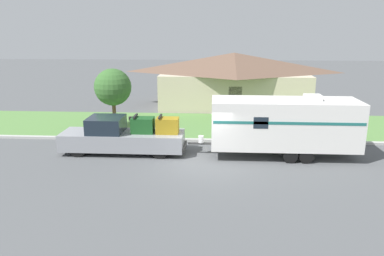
# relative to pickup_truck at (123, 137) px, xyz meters

# --- Properties ---
(ground_plane) EXTENTS (120.00, 120.00, 0.00)m
(ground_plane) POSITION_rel_pickup_truck_xyz_m (4.35, -1.51, -0.88)
(ground_plane) COLOR #515456
(curb_strip) EXTENTS (80.00, 0.30, 0.14)m
(curb_strip) POSITION_rel_pickup_truck_xyz_m (4.35, 2.24, -0.81)
(curb_strip) COLOR #ADADA8
(curb_strip) RESTS_ON ground_plane
(lawn_strip) EXTENTS (80.00, 7.00, 0.03)m
(lawn_strip) POSITION_rel_pickup_truck_xyz_m (4.35, 5.89, -0.86)
(lawn_strip) COLOR #568442
(lawn_strip) RESTS_ON ground_plane
(house_across_street) EXTENTS (12.80, 6.77, 4.42)m
(house_across_street) POSITION_rel_pickup_truck_xyz_m (6.31, 12.67, 1.41)
(house_across_street) COLOR beige
(house_across_street) RESTS_ON ground_plane
(pickup_truck) EXTENTS (6.50, 1.91, 2.03)m
(pickup_truck) POSITION_rel_pickup_truck_xyz_m (0.00, 0.00, 0.00)
(pickup_truck) COLOR black
(pickup_truck) RESTS_ON ground_plane
(travel_trailer) EXTENTS (8.52, 2.41, 3.21)m
(travel_trailer) POSITION_rel_pickup_truck_xyz_m (8.28, -0.00, 0.84)
(travel_trailer) COLOR black
(travel_trailer) RESTS_ON ground_plane
(mailbox) EXTENTS (0.48, 0.20, 1.27)m
(mailbox) POSITION_rel_pickup_truck_xyz_m (-0.09, 2.85, 0.10)
(mailbox) COLOR brown
(mailbox) RESTS_ON ground_plane
(tree_in_yard) EXTENTS (2.37, 2.37, 3.90)m
(tree_in_yard) POSITION_rel_pickup_truck_xyz_m (-1.77, 4.87, 1.82)
(tree_in_yard) COLOR brown
(tree_in_yard) RESTS_ON ground_plane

